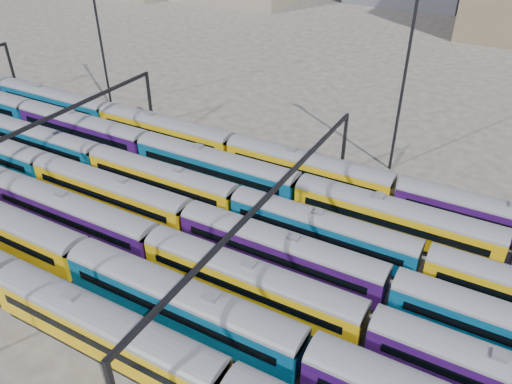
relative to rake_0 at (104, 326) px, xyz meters
The scene contains 12 objects.
ground 15.78m from the rake_0, 105.04° to the left, with size 500.00×500.00×0.00m, color #413C37.
rake_0 is the anchor object (origin of this frame).
rake_1 9.08m from the rake_0, 146.59° to the left, with size 131.80×3.21×5.42m.
rake_2 17.03m from the rake_0, 144.04° to the left, with size 103.45×3.03×5.10m.
rake_3 16.69m from the rake_0, 63.97° to the left, with size 144.48×3.02×5.08m.
rake_4 22.12m from the rake_0, 64.73° to the left, with size 137.55×2.87×4.83m.
rake_5 25.75m from the rake_0, 103.85° to the left, with size 106.59×3.12×5.26m.
rake_6 30.82m from the rake_0, 103.27° to the left, with size 125.22×3.05×5.14m.
gantry_1 28.61m from the rake_0, 148.03° to the left, with size 0.35×40.35×8.03m.
gantry_2 16.64m from the rake_0, 68.30° to the left, with size 0.35×40.35×8.03m.
mast_1 51.50m from the rake_0, 132.61° to the left, with size 1.40×0.50×25.60m.
mast_3 42.03m from the rake_0, 74.29° to the left, with size 1.40×0.50×25.60m.
Camera 1 is at (26.86, -32.39, 31.70)m, focal length 35.00 mm.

